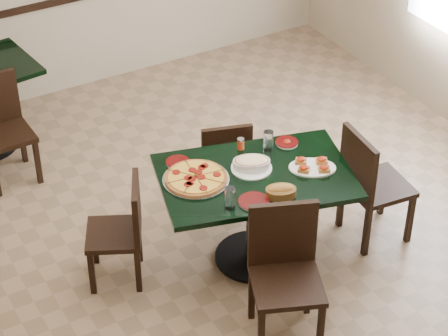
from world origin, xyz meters
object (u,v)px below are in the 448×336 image
lasagna_casserole (252,163)px  chair_far (224,161)px  bread_basket (281,191)px  bruschetta_platter (312,166)px  main_table (255,196)px  chair_near (285,266)px  pepperoni_pizza (196,178)px  chair_right (369,181)px  back_chair_near (1,123)px  chair_left (124,227)px

lasagna_casserole → chair_far: bearing=106.2°
lasagna_casserole → bread_basket: size_ratio=1.24×
bruschetta_platter → main_table: bearing=-168.8°
chair_near → lasagna_casserole: bearing=97.4°
lasagna_casserole → pepperoni_pizza: bearing=-164.3°
chair_right → lasagna_casserole: size_ratio=3.05×
main_table → back_chair_near: size_ratio=1.68×
back_chair_near → chair_right: bearing=-46.9°
chair_right → bruschetta_platter: chair_right is taller
bread_basket → chair_right: bearing=30.2°
pepperoni_pizza → bread_basket: size_ratio=1.86×
main_table → chair_far: size_ratio=1.82×
chair_left → lasagna_casserole: bearing=102.6°
lasagna_casserole → back_chair_near: bearing=149.8°
chair_left → back_chair_near: 1.65m
chair_far → pepperoni_pizza: 0.75m
main_table → back_chair_near: (-1.20, 1.90, -0.08)m
main_table → chair_left: (-0.87, 0.28, -0.12)m
lasagna_casserole → bruschetta_platter: lasagna_casserole is taller
main_table → chair_left: chair_left is taller
chair_right → chair_left: chair_right is taller
pepperoni_pizza → lasagna_casserole: bearing=-10.6°
chair_far → chair_near: (-0.29, -1.28, 0.08)m
chair_left → main_table: bearing=98.1°
chair_right → bread_basket: chair_right is taller
chair_left → lasagna_casserole: lasagna_casserole is taller
chair_left → bruschetta_platter: bearing=97.6°
chair_near → chair_far: bearing=99.4°
chair_left → pepperoni_pizza: chair_left is taller
chair_right → lasagna_casserole: bearing=78.2°
back_chair_near → pepperoni_pizza: 1.96m
chair_far → bread_basket: bearing=101.7°
chair_far → chair_left: (-0.98, -0.33, -0.00)m
main_table → bruschetta_platter: bruschetta_platter is taller
main_table → pepperoni_pizza: pepperoni_pizza is taller
chair_right → bruschetta_platter: bearing=88.5°
main_table → bruschetta_platter: 0.45m
back_chair_near → lasagna_casserole: back_chair_near is taller
chair_left → bread_basket: 1.11m
main_table → bruschetta_platter: size_ratio=3.75×
main_table → chair_left: size_ratio=1.83×
chair_left → lasagna_casserole: size_ratio=2.67×
chair_left → bruschetta_platter: 1.35m
main_table → bread_basket: size_ratio=6.06×
chair_far → pepperoni_pizza: bearing=61.3°
chair_far → back_chair_near: bearing=-27.3°
pepperoni_pizza → bread_basket: 0.59m
back_chair_near → pepperoni_pizza: bearing=-66.2°
bruschetta_platter → lasagna_casserole: bearing=-178.6°
chair_near → back_chair_near: 2.76m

